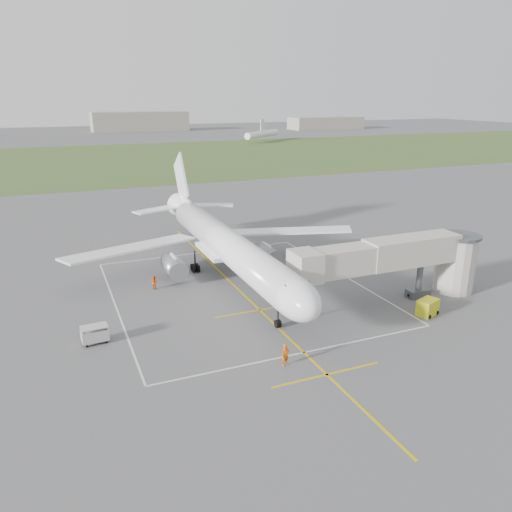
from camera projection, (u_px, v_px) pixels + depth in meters
name	position (u px, v px, depth m)	size (l,w,h in m)	color
ground	(228.00, 280.00, 61.79)	(700.00, 700.00, 0.00)	#4E4E51
grass_strip	(104.00, 160.00, 175.92)	(700.00, 120.00, 0.02)	#405A27
apron_markings	(245.00, 296.00, 56.68)	(28.20, 60.00, 0.01)	gold
airliner	(225.00, 244.00, 61.10)	(38.93, 46.75, 13.52)	white
jet_bridge	(405.00, 259.00, 54.27)	(23.40, 5.00, 7.20)	#A4A194
gpu_unit	(428.00, 307.00, 51.60)	(2.61, 2.19, 1.69)	gold
baggage_cart	(95.00, 334.00, 45.74)	(2.47, 1.59, 1.66)	#B7B7B7
ramp_worker_nose	(285.00, 355.00, 41.84)	(0.72, 0.47, 1.96)	#DA5406
ramp_worker_wing	(154.00, 282.00, 58.64)	(0.78, 0.60, 1.60)	#E24807
distant_hangars	(46.00, 126.00, 287.08)	(345.00, 49.00, 12.00)	gray
distant_aircraft	(85.00, 140.00, 214.84)	(195.04, 27.22, 8.85)	white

